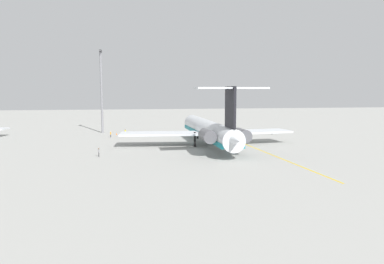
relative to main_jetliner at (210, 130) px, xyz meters
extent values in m
plane|color=#9E9E99|center=(5.29, -6.24, -3.81)|extent=(348.36, 348.36, 0.00)
cylinder|color=silver|center=(1.35, 0.03, -0.06)|extent=(42.32, 5.46, 4.50)
cone|color=silver|center=(22.46, 0.51, -0.06)|extent=(4.79, 4.43, 4.32)
cone|color=silver|center=(-19.76, -0.45, 0.35)|extent=(6.65, 3.98, 3.83)
cube|color=teal|center=(1.35, 0.03, -1.07)|extent=(41.39, 5.53, 0.99)
cube|color=silver|center=(2.02, 11.69, -0.85)|extent=(8.55, 19.28, 0.45)
cube|color=silver|center=(2.55, -11.58, -0.85)|extent=(9.37, 19.51, 0.45)
cylinder|color=#515156|center=(-13.28, 3.32, 0.28)|extent=(5.69, 2.74, 2.61)
cube|color=silver|center=(-13.26, 2.54, 0.28)|extent=(3.41, 1.51, 0.54)
cylinder|color=#515156|center=(-13.11, -3.92, 0.28)|extent=(5.69, 2.74, 2.61)
cube|color=silver|center=(-13.13, -3.14, 0.28)|extent=(3.41, 1.51, 0.54)
cube|color=black|center=(-16.95, -0.39, 6.18)|extent=(6.11, 0.59, 7.98)
cube|color=silver|center=(-17.50, 3.22, 9.85)|extent=(4.37, 6.66, 0.32)
cube|color=silver|center=(-17.33, -4.01, 9.85)|extent=(4.37, 6.66, 0.32)
cylinder|color=black|center=(14.25, 0.32, -2.11)|extent=(0.50, 0.50, 3.42)
cylinder|color=black|center=(-0.14, 3.60, -2.11)|extent=(0.50, 0.50, 3.42)
cylinder|color=black|center=(0.02, -3.60, -2.11)|extent=(0.50, 0.50, 3.42)
cylinder|color=black|center=(19.72, -23.55, -3.39)|extent=(0.11, 0.11, 0.86)
cylinder|color=black|center=(19.66, -23.41, -3.39)|extent=(0.11, 0.11, 0.86)
cylinder|color=gray|center=(19.69, -23.48, -2.62)|extent=(0.29, 0.29, 0.68)
sphere|color=#8C6647|center=(19.69, -23.48, -2.15)|extent=(0.27, 0.27, 0.27)
cylinder|color=gray|center=(19.77, -23.65, -2.58)|extent=(0.08, 0.08, 0.58)
cylinder|color=gray|center=(19.61, -23.31, -2.58)|extent=(0.08, 0.08, 0.58)
cylinder|color=black|center=(-10.70, 24.90, -3.40)|extent=(0.10, 0.10, 0.83)
cylinder|color=black|center=(-10.56, 24.96, -3.40)|extent=(0.10, 0.10, 0.83)
cylinder|color=gray|center=(-10.63, 24.93, -2.65)|extent=(0.28, 0.28, 0.66)
sphere|color=brown|center=(-10.63, 24.93, -2.19)|extent=(0.26, 0.26, 0.26)
cylinder|color=gray|center=(-10.80, 24.86, -2.62)|extent=(0.08, 0.08, 0.56)
cylinder|color=gray|center=(-10.46, 25.00, -2.62)|extent=(0.08, 0.08, 0.56)
cylinder|color=black|center=(20.73, 24.13, -3.40)|extent=(0.10, 0.10, 0.82)
cylinder|color=black|center=(20.60, 24.18, -3.40)|extent=(0.10, 0.10, 0.82)
cylinder|color=orange|center=(20.66, 24.15, -2.67)|extent=(0.28, 0.28, 0.65)
sphere|color=#DBB28E|center=(20.66, 24.15, -2.22)|extent=(0.26, 0.26, 0.26)
cylinder|color=orange|center=(20.83, 24.09, -2.64)|extent=(0.08, 0.08, 0.55)
cylinder|color=orange|center=(20.50, 24.22, -2.64)|extent=(0.08, 0.08, 0.55)
cylinder|color=black|center=(24.37, 20.20, -3.38)|extent=(0.11, 0.11, 0.86)
cylinder|color=black|center=(24.40, 20.05, -3.38)|extent=(0.11, 0.11, 0.86)
cylinder|color=yellow|center=(24.39, 20.13, -2.61)|extent=(0.29, 0.29, 0.68)
sphere|color=brown|center=(24.39, 20.13, -2.13)|extent=(0.27, 0.27, 0.27)
cylinder|color=yellow|center=(24.35, 20.32, -2.57)|extent=(0.08, 0.08, 0.58)
cylinder|color=yellow|center=(24.43, 19.94, -2.57)|extent=(0.08, 0.08, 0.58)
cone|color=#EA590F|center=(27.23, 15.28, -3.54)|extent=(0.40, 0.40, 0.55)
cone|color=#EA590F|center=(26.25, -21.03, -3.54)|extent=(0.40, 0.40, 0.55)
cone|color=#EA590F|center=(26.86, 22.74, -3.54)|extent=(0.40, 0.40, 0.55)
cube|color=gold|center=(1.35, -9.35, -3.81)|extent=(79.96, 4.15, 0.01)
cylinder|color=slate|center=(32.62, 27.24, 8.55)|extent=(0.70, 0.70, 24.73)
cube|color=#424244|center=(32.62, 27.24, 21.42)|extent=(4.00, 0.60, 0.60)
cube|color=#2D2D30|center=(31.12, 27.24, 21.07)|extent=(0.70, 0.50, 0.44)
cube|color=#2D2D30|center=(34.12, 27.24, 21.07)|extent=(0.70, 0.50, 0.44)
camera|label=1|loc=(-86.10, 18.55, 9.38)|focal=34.82mm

